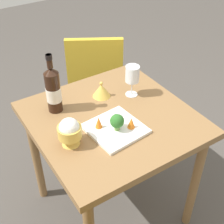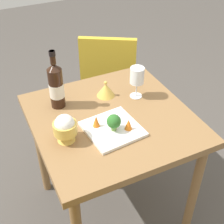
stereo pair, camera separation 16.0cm
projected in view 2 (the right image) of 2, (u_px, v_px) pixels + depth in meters
name	position (u px, v px, depth m)	size (l,w,h in m)	color
ground_plane	(112.00, 207.00, 2.09)	(8.00, 8.00, 0.00)	#4C4742
dining_table	(112.00, 132.00, 1.69)	(0.79, 0.79, 0.76)	olive
chair_near_window	(109.00, 73.00, 2.40)	(0.55, 0.55, 0.85)	gold
wine_bottle	(56.00, 86.00, 1.62)	(0.08, 0.08, 0.32)	black
wine_glass	(137.00, 76.00, 1.69)	(0.08, 0.08, 0.18)	white
rice_bowl	(65.00, 128.00, 1.44)	(0.11, 0.11, 0.14)	gold
rice_bowl_lid	(106.00, 90.00, 1.75)	(0.10, 0.10, 0.09)	gold
serving_plate	(112.00, 129.00, 1.54)	(0.27, 0.27, 0.02)	white
broccoli_floret	(114.00, 122.00, 1.49)	(0.07, 0.07, 0.09)	#729E4C
carrot_garnish_left	(128.00, 124.00, 1.51)	(0.04, 0.04, 0.06)	orange
carrot_garnish_right	(96.00, 121.00, 1.52)	(0.03, 0.03, 0.06)	orange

